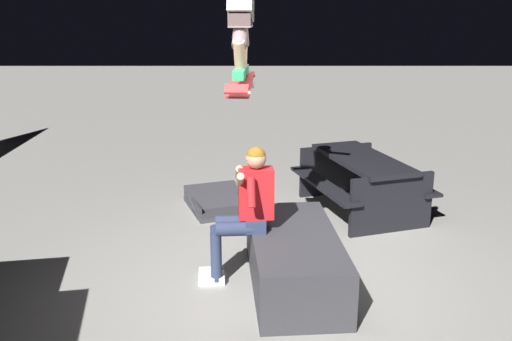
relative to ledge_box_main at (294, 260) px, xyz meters
name	(u,v)px	position (x,y,z in m)	size (l,w,h in m)	color
ground_plane	(284,286)	(-0.02, 0.10, -0.27)	(40.00, 40.00, 0.00)	gray
ledge_box_main	(294,260)	(0.00, 0.00, 0.00)	(1.81, 0.82, 0.54)	#38383D
person_sitting_on_ledge	(245,206)	(0.13, 0.48, 0.51)	(0.60, 0.77, 1.38)	#2D3856
skateboard	(241,84)	(0.13, 0.51, 1.70)	(1.03, 0.26, 0.15)	#B72D2D
skater_airborne	(241,7)	(0.19, 0.51, 2.39)	(0.63, 0.89, 1.12)	#2D9E66
kicker_ramp	(218,205)	(2.18, 0.89, -0.22)	(1.15, 1.02, 0.31)	#38383D
picnic_table_back	(361,175)	(2.09, -1.02, 0.23)	(2.03, 1.80, 0.75)	black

